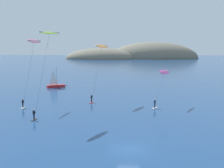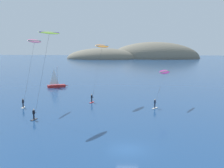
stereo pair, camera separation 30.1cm
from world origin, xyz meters
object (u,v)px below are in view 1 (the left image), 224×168
(kitesurfer_orange, at_px, (101,50))
(kitesurfer_pink, at_px, (33,47))
(kitesurfer_lime, at_px, (48,40))
(sailboat_near, at_px, (57,85))
(kitesurfer_magenta, at_px, (164,75))

(kitesurfer_orange, bearing_deg, kitesurfer_pink, -159.70)
(kitesurfer_lime, bearing_deg, sailboat_near, 103.58)
(kitesurfer_magenta, bearing_deg, sailboat_near, 142.87)
(sailboat_near, bearing_deg, kitesurfer_magenta, -37.13)
(kitesurfer_lime, bearing_deg, kitesurfer_magenta, 27.36)
(sailboat_near, bearing_deg, kitesurfer_pink, -86.05)
(sailboat_near, relative_size, kitesurfer_pink, 0.45)
(sailboat_near, distance_m, kitesurfer_magenta, 34.12)
(kitesurfer_pink, distance_m, kitesurfer_magenta, 26.01)
(sailboat_near, xyz_separation_m, kitesurfer_orange, (14.26, -16.41, 9.84))
(kitesurfer_lime, xyz_separation_m, kitesurfer_magenta, (19.53, 10.11, -6.53))
(kitesurfer_lime, height_order, kitesurfer_orange, kitesurfer_lime)
(kitesurfer_orange, relative_size, kitesurfer_pink, 0.92)
(kitesurfer_orange, distance_m, kitesurfer_magenta, 14.05)
(kitesurfer_pink, bearing_deg, kitesurfer_lime, -57.69)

